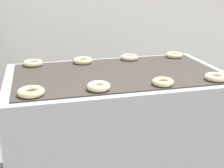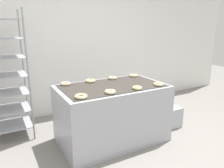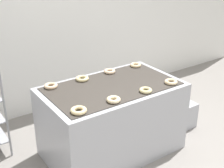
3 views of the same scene
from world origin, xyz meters
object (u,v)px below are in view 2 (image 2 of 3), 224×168
at_px(donut_near_left, 81,96).
at_px(donut_far_midright, 113,78).
at_px(donut_near_midleft, 110,92).
at_px(donut_far_left, 66,84).
at_px(donut_near_right, 158,84).
at_px(donut_far_midleft, 91,81).
at_px(donut_far_right, 133,75).
at_px(fryer_machine, 112,113).
at_px(donut_near_midright, 137,88).
at_px(glaze_bin, 170,116).
at_px(baking_rack_cart, 5,76).

bearing_deg(donut_near_left, donut_far_midright, 39.66).
relative_size(donut_near_midleft, donut_far_left, 0.96).
bearing_deg(donut_near_left, donut_near_right, -0.17).
relative_size(donut_far_left, donut_far_midleft, 0.96).
bearing_deg(donut_near_midleft, donut_far_right, 39.24).
height_order(donut_near_left, donut_far_midright, donut_near_left).
relative_size(donut_near_right, donut_far_midleft, 0.95).
xyz_separation_m(fryer_machine, donut_near_left, (-0.58, -0.31, 0.44)).
xyz_separation_m(donut_near_midright, donut_far_midleft, (-0.39, 0.64, 0.00)).
relative_size(donut_near_midright, donut_far_midleft, 0.89).
height_order(glaze_bin, donut_near_midleft, donut_near_midleft).
distance_m(baking_rack_cart, donut_near_midright, 1.89).
height_order(fryer_machine, donut_near_midright, donut_near_midright).
bearing_deg(donut_near_midright, fryer_machine, 121.78).
bearing_deg(donut_far_midleft, donut_far_right, 0.03).
height_order(donut_near_midleft, donut_far_left, donut_near_midleft).
xyz_separation_m(glaze_bin, donut_near_left, (-1.68, -0.25, 0.69)).
distance_m(baking_rack_cart, donut_near_right, 2.19).
bearing_deg(donut_near_right, donut_far_midright, 120.66).
distance_m(glaze_bin, donut_near_left, 1.83).
bearing_deg(donut_far_left, donut_near_midright, -40.59).
bearing_deg(fryer_machine, glaze_bin, -3.27).
distance_m(donut_near_right, donut_far_midright, 0.75).
bearing_deg(donut_near_right, donut_near_midleft, 179.97).
bearing_deg(donut_near_midright, donut_near_right, 1.17).
distance_m(glaze_bin, donut_near_midright, 1.16).
bearing_deg(donut_far_midright, donut_near_midleft, -121.10).
xyz_separation_m(baking_rack_cart, donut_near_midleft, (1.10, -1.14, -0.10)).
height_order(baking_rack_cart, donut_far_midleft, baking_rack_cart).
bearing_deg(donut_far_left, donut_near_midleft, -60.57).
relative_size(donut_near_left, donut_far_left, 1.05).
height_order(donut_far_midleft, donut_far_right, donut_far_midleft).
bearing_deg(donut_far_right, donut_near_midleft, -140.76).
distance_m(donut_far_left, donut_far_right, 1.14).
bearing_deg(donut_far_right, donut_far_left, 179.22).
height_order(donut_near_midright, donut_far_right, same).
xyz_separation_m(fryer_machine, donut_far_right, (0.58, 0.32, 0.44)).
distance_m(donut_near_left, donut_far_midleft, 0.74).
xyz_separation_m(donut_near_right, donut_far_midright, (-0.38, 0.64, 0.00)).
distance_m(fryer_machine, donut_near_left, 0.80).
xyz_separation_m(baking_rack_cart, donut_near_right, (1.87, -1.14, -0.10)).
height_order(donut_near_midright, donut_far_midright, donut_far_midright).
height_order(donut_near_right, donut_far_midright, same).
distance_m(glaze_bin, donut_far_left, 1.84).
bearing_deg(glaze_bin, baking_rack_cart, 159.58).
height_order(baking_rack_cart, donut_near_right, baking_rack_cart).
xyz_separation_m(donut_near_left, donut_far_left, (0.02, 0.65, -0.00)).
bearing_deg(donut_near_midright, donut_far_right, 59.69).
xyz_separation_m(glaze_bin, donut_far_midright, (-0.90, 0.39, 0.69)).
bearing_deg(donut_near_left, donut_near_midright, -0.80).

